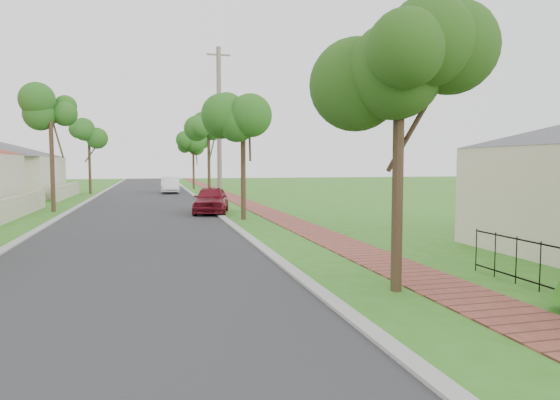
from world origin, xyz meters
name	(u,v)px	position (x,y,z in m)	size (l,w,h in m)	color
ground	(344,352)	(0.00, 0.00, 0.00)	(160.00, 160.00, 0.00)	#356F1A
road	(142,213)	(-3.00, 20.00, 0.00)	(7.00, 120.00, 0.02)	#28282B
kerb_right	(214,212)	(0.65, 20.00, 0.00)	(0.30, 120.00, 0.10)	#9E9E99
kerb_left	(65,215)	(-6.65, 20.00, 0.00)	(0.30, 120.00, 0.10)	#9E9E99
sidewalk	(262,210)	(3.25, 20.00, 0.00)	(1.50, 120.00, 0.03)	#944D3B
street_trees	(145,132)	(-2.87, 26.84, 4.54)	(10.70, 37.65, 5.89)	#382619
parked_car_red	(211,200)	(0.40, 19.08, 0.68)	(1.61, 4.00, 1.36)	maroon
parked_car_white	(170,185)	(-1.00, 37.07, 0.70)	(1.47, 4.22, 1.39)	white
near_tree	(399,79)	(2.20, 2.78, 4.15)	(2.03, 2.03, 5.22)	#382619
utility_pole	(219,129)	(0.90, 19.56, 4.26)	(1.20, 0.24, 8.41)	gray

